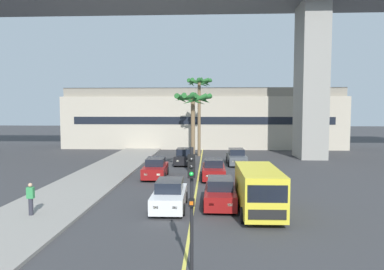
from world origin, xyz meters
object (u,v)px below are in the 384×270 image
object	(u,v)px
car_queue_sixth	(237,157)
delivery_van	(259,189)
car_queue_fifth	(220,193)
palm_tree_mid_median	(199,91)
traffic_light_median_near	(192,193)
car_queue_front	(184,157)
car_queue_fourth	(169,195)
car_queue_second	(155,169)
palm_tree_near_median	(193,105)
car_queue_third	(214,170)
pedestrian_near_crosswalk	(31,198)

from	to	relation	value
car_queue_sixth	delivery_van	xyz separation A→B (m)	(-0.12, -16.25, 0.57)
car_queue_fifth	palm_tree_mid_median	xyz separation A→B (m)	(-1.77, 21.16, 6.76)
traffic_light_median_near	palm_tree_mid_median	size ratio (longest dim) A/B	0.47
car_queue_front	delivery_van	xyz separation A→B (m)	(5.02, -16.30, 0.57)
car_queue_fourth	car_queue_fifth	xyz separation A→B (m)	(2.79, 0.67, 0.00)
car_queue_second	car_queue_sixth	world-z (taller)	same
car_queue_fifth	delivery_van	world-z (taller)	delivery_van
car_queue_front	palm_tree_near_median	distance (m)	7.55
car_queue_fourth	palm_tree_mid_median	world-z (taller)	palm_tree_mid_median
traffic_light_median_near	car_queue_fourth	bearing A→B (deg)	101.76
car_queue_fifth	car_queue_fourth	bearing A→B (deg)	-166.52
car_queue_front	car_queue_third	bearing A→B (deg)	-68.78
delivery_van	palm_tree_mid_median	distance (m)	23.68
palm_tree_mid_median	delivery_van	bearing A→B (deg)	-80.66
car_queue_second	traffic_light_median_near	bearing A→B (deg)	-77.31
car_queue_fifth	traffic_light_median_near	bearing A→B (deg)	-98.34
car_queue_sixth	palm_tree_near_median	xyz separation A→B (m)	(-4.03, -5.47, 5.03)
car_queue_front	car_queue_fourth	xyz separation A→B (m)	(0.29, -15.57, 0.00)
car_queue_fourth	car_queue_sixth	size ratio (longest dim) A/B	0.99
pedestrian_near_crosswalk	car_queue_front	bearing A→B (deg)	69.90
delivery_van	palm_tree_mid_median	size ratio (longest dim) A/B	0.58
delivery_van	palm_tree_near_median	world-z (taller)	palm_tree_near_median
car_queue_sixth	pedestrian_near_crosswalk	world-z (taller)	pedestrian_near_crosswalk
car_queue_second	palm_tree_near_median	xyz separation A→B (m)	(2.91, 1.38, 5.03)
car_queue_sixth	pedestrian_near_crosswalk	xyz separation A→B (m)	(-11.58, -17.53, 0.28)
traffic_light_median_near	pedestrian_near_crosswalk	size ratio (longest dim) A/B	2.59
car_queue_fourth	delivery_van	world-z (taller)	delivery_van
car_queue_second	delivery_van	distance (m)	11.62
car_queue_fifth	palm_tree_mid_median	distance (m)	22.28
palm_tree_mid_median	pedestrian_near_crosswalk	world-z (taller)	palm_tree_mid_median
car_queue_fourth	pedestrian_near_crosswalk	bearing A→B (deg)	-163.34
car_queue_third	delivery_van	world-z (taller)	delivery_van
car_queue_front	car_queue_second	distance (m)	7.13
car_queue_front	car_queue_sixth	bearing A→B (deg)	-0.62
car_queue_second	car_queue_fourth	world-z (taller)	same
car_queue_front	car_queue_fourth	size ratio (longest dim) A/B	1.00
car_queue_front	car_queue_sixth	distance (m)	5.14
car_queue_fourth	car_queue_fifth	world-z (taller)	same
car_queue_front	palm_tree_mid_median	xyz separation A→B (m)	(1.31, 6.25, 6.76)
pedestrian_near_crosswalk	car_queue_second	bearing A→B (deg)	66.50
palm_tree_mid_median	pedestrian_near_crosswalk	distance (m)	25.89
car_queue_fourth	traffic_light_median_near	size ratio (longest dim) A/B	0.98
pedestrian_near_crosswalk	palm_tree_near_median	bearing A→B (deg)	57.95
palm_tree_mid_median	pedestrian_near_crosswalk	size ratio (longest dim) A/B	5.57
car_queue_front	traffic_light_median_near	distance (m)	23.33
car_queue_fourth	traffic_light_median_near	distance (m)	8.01
car_queue_third	traffic_light_median_near	world-z (taller)	traffic_light_median_near
car_queue_sixth	traffic_light_median_near	distance (m)	23.43
car_queue_fourth	car_queue_sixth	bearing A→B (deg)	72.64
delivery_van	pedestrian_near_crosswalk	size ratio (longest dim) A/B	3.25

